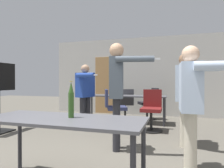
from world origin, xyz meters
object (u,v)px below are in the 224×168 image
person_near_casual (192,97)px  office_chair_near_pushed (114,110)px  office_chair_mid_tucked (125,105)px  person_center_tall (86,90)px  drink_cup (112,93)px  office_chair_far_right (149,104)px  person_left_plaid (186,91)px  office_chair_side_rolled (152,111)px  beer_bottle (71,100)px  person_far_watching (117,84)px

person_near_casual → office_chair_near_pushed: size_ratio=1.67×
office_chair_mid_tucked → person_near_casual: bearing=-87.1°
person_center_tall → drink_cup: size_ratio=14.51×
person_near_casual → office_chair_far_right: person_near_casual is taller
person_left_plaid → drink_cup: (-1.92, 1.74, -0.17)m
person_center_tall → office_chair_mid_tucked: size_ratio=1.71×
office_chair_side_rolled → office_chair_mid_tucked: size_ratio=1.04×
person_center_tall → office_chair_near_pushed: bearing=119.4°
person_near_casual → office_chair_mid_tucked: (-1.64, 3.39, -0.52)m
person_left_plaid → office_chair_far_right: bearing=-149.1°
person_left_plaid → office_chair_far_right: size_ratio=1.74×
beer_bottle → drink_cup: bearing=100.4°
person_far_watching → office_chair_mid_tucked: person_far_watching is taller
office_chair_mid_tucked → person_center_tall: bearing=-137.4°
person_near_casual → office_chair_mid_tucked: person_near_casual is taller
person_center_tall → office_chair_mid_tucked: bearing=172.9°
person_near_casual → office_chair_mid_tucked: bearing=-156.3°
office_chair_side_rolled → drink_cup: size_ratio=8.82×
person_far_watching → office_chair_mid_tucked: (-0.53, 2.82, -0.67)m
office_chair_far_right → office_chair_mid_tucked: 0.73m
office_chair_mid_tucked → beer_bottle: beer_bottle is taller
office_chair_far_right → beer_bottle: beer_bottle is taller
person_near_casual → office_chair_side_rolled: person_near_casual is taller
beer_bottle → person_left_plaid: bearing=56.3°
person_far_watching → office_chair_mid_tucked: 2.95m
office_chair_mid_tucked → drink_cup: (-0.28, -0.51, 0.38)m
person_far_watching → office_chair_near_pushed: person_far_watching is taller
office_chair_far_right → office_chair_side_rolled: bearing=160.6°
person_near_casual → drink_cup: 3.46m
person_center_tall → office_chair_side_rolled: 1.69m
office_chair_mid_tucked → office_chair_far_right: bearing=-13.5°
person_left_plaid → person_near_casual: size_ratio=1.04×
person_far_watching → person_near_casual: 1.26m
office_chair_side_rolled → office_chair_far_right: 1.44m
office_chair_far_right → drink_cup: 1.24m
office_chair_near_pushed → drink_cup: bearing=178.5°
beer_bottle → person_near_casual: bearing=31.0°
person_near_casual → office_chair_far_right: 3.66m
person_far_watching → person_center_tall: 1.80m
office_chair_far_right → beer_bottle: 4.31m
person_left_plaid → person_center_tall: person_left_plaid is taller
office_chair_side_rolled → beer_bottle: size_ratio=2.44×
drink_cup → office_chair_far_right: bearing=32.2°
person_far_watching → office_chair_side_rolled: size_ratio=1.87×
office_chair_far_right → person_far_watching: bearing=148.3°
office_chair_near_pushed → office_chair_side_rolled: 0.92m
person_near_casual → beer_bottle: size_ratio=4.07×
person_center_tall → office_chair_far_right: 2.18m
person_left_plaid → drink_cup: size_ratio=15.24×
person_left_plaid → office_chair_mid_tucked: (-1.64, 2.26, -0.56)m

